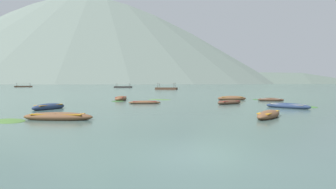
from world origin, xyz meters
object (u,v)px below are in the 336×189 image
rowboat_1 (269,115)px  ferry_2 (166,88)px  rowboat_5 (271,100)px  rowboat_8 (229,102)px  rowboat_4 (288,106)px  ferry_0 (123,87)px  ferry_1 (23,86)px  rowboat_2 (49,107)px  rowboat_7 (58,117)px  rowboat_0 (145,102)px  rowboat_6 (232,98)px  rowboat_9 (121,99)px

rowboat_1 → ferry_2: bearing=88.2°
rowboat_5 → rowboat_1: bearing=-116.6°
rowboat_1 → rowboat_8: size_ratio=1.07×
rowboat_4 → ferry_0: (-19.18, 121.85, 0.27)m
rowboat_5 → ferry_1: (-80.55, 141.10, 0.29)m
rowboat_2 → rowboat_7: bearing=-70.6°
rowboat_8 → rowboat_0: bearing=170.0°
rowboat_4 → rowboat_0: bearing=150.3°
rowboat_0 → rowboat_6: 13.03m
rowboat_1 → ferry_2: size_ratio=0.46×
rowboat_8 → ferry_1: (-73.67, 145.57, 0.28)m
rowboat_6 → rowboat_1: bearing=-102.3°
rowboat_1 → rowboat_8: (1.52, 12.26, -0.02)m
rowboat_0 → rowboat_2: (-8.42, -5.90, 0.06)m
ferry_0 → ferry_2: same height
ferry_0 → rowboat_0: bearing=-86.7°
rowboat_7 → ferry_2: (15.98, 83.54, 0.27)m
rowboat_6 → ferry_0: ferry_0 is taller
rowboat_8 → ferry_0: size_ratio=0.38×
rowboat_9 → rowboat_0: bearing=-66.8°
rowboat_5 → ferry_2: size_ratio=0.40×
rowboat_7 → rowboat_6: bearing=47.2°
rowboat_8 → rowboat_9: size_ratio=0.78×
rowboat_4 → rowboat_5: size_ratio=1.18×
rowboat_7 → rowboat_9: (2.90, 20.13, 0.04)m
rowboat_4 → ferry_1: (-77.20, 151.16, 0.27)m
rowboat_6 → ferry_1: ferry_1 is taller
rowboat_4 → rowboat_6: 12.75m
rowboat_0 → rowboat_2: rowboat_2 is taller
rowboat_4 → ferry_2: 77.31m
ferry_1 → rowboat_8: bearing=-63.2°
ferry_0 → ferry_1: bearing=153.2°
ferry_1 → ferry_2: size_ratio=1.19×
ferry_0 → ferry_2: 47.64m
ferry_2 → rowboat_5: bearing=-85.1°
rowboat_1 → ferry_2: ferry_2 is taller
rowboat_6 → rowboat_0: bearing=-154.9°
rowboat_1 → rowboat_7: size_ratio=0.83×
ferry_1 → ferry_0: bearing=-26.8°
rowboat_4 → rowboat_8: size_ratio=1.11×
rowboat_6 → rowboat_8: bearing=-110.9°
rowboat_1 → rowboat_2: 17.86m
rowboat_7 → rowboat_1: bearing=-1.7°
rowboat_6 → ferry_1: size_ratio=0.40×
rowboat_4 → rowboat_7: rowboat_7 is taller
rowboat_4 → rowboat_6: bearing=93.6°
rowboat_6 → ferry_0: 110.66m
rowboat_0 → rowboat_4: (12.60, -7.20, 0.05)m
rowboat_0 → rowboat_8: 9.21m
rowboat_7 → rowboat_8: bearing=38.6°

